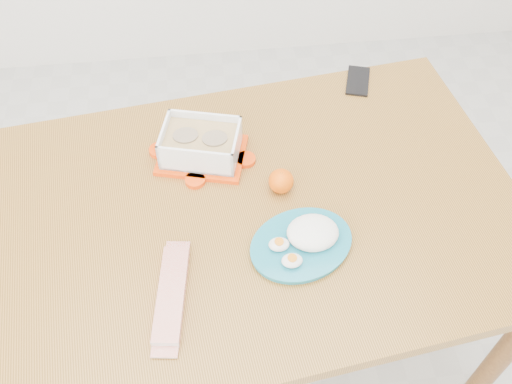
{
  "coord_description": "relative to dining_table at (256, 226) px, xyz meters",
  "views": [
    {
      "loc": [
        -0.11,
        -0.74,
        1.9
      ],
      "look_at": [
        -0.0,
        0.13,
        0.81
      ],
      "focal_mm": 40.0,
      "sensor_mm": 36.0,
      "label": 1
    }
  ],
  "objects": [
    {
      "name": "orange_fruit",
      "position": [
        0.07,
        0.05,
        0.12
      ],
      "size": [
        0.06,
        0.06,
        0.06
      ],
      "primitive_type": "sphere",
      "color": "#F93A04",
      "rests_on": "dining_table"
    },
    {
      "name": "rice_plate",
      "position": [
        0.1,
        -0.13,
        0.11
      ],
      "size": [
        0.32,
        0.32,
        0.07
      ],
      "rotation": [
        0.0,
        0.0,
        0.37
      ],
      "color": "#187388",
      "rests_on": "dining_table"
    },
    {
      "name": "candy_bar",
      "position": [
        -0.22,
        -0.23,
        0.1
      ],
      "size": [
        0.09,
        0.25,
        0.02
      ],
      "primitive_type": "cube",
      "rotation": [
        0.0,
        0.0,
        1.43
      ],
      "color": "red",
      "rests_on": "dining_table"
    },
    {
      "name": "dining_table",
      "position": [
        0.0,
        0.0,
        0.0
      ],
      "size": [
        1.46,
        1.07,
        0.75
      ],
      "rotation": [
        0.0,
        0.0,
        0.13
      ],
      "color": "olive",
      "rests_on": "ground"
    },
    {
      "name": "food_container",
      "position": [
        -0.13,
        0.19,
        0.13
      ],
      "size": [
        0.27,
        0.23,
        0.1
      ],
      "rotation": [
        0.0,
        0.0,
        -0.26
      ],
      "color": "#F03F07",
      "rests_on": "dining_table"
    },
    {
      "name": "smartphone",
      "position": [
        0.37,
        0.44,
        0.09
      ],
      "size": [
        0.1,
        0.15,
        0.01
      ],
      "primitive_type": "cube",
      "rotation": [
        0.0,
        0.0,
        -0.3
      ],
      "color": "black",
      "rests_on": "dining_table"
    },
    {
      "name": "ground",
      "position": [
        0.0,
        -0.13,
        -0.67
      ],
      "size": [
        3.5,
        3.5,
        0.0
      ],
      "primitive_type": "plane",
      "color": "#B7B7B2",
      "rests_on": "ground"
    }
  ]
}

